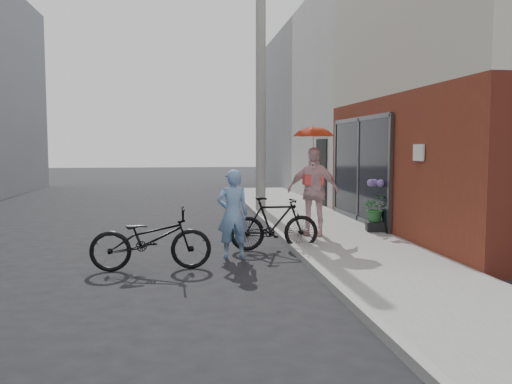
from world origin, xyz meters
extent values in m
plane|color=black|center=(0.00, 0.00, 0.00)|extent=(80.00, 80.00, 0.00)
cube|color=gray|center=(2.10, 2.00, 0.06)|extent=(2.20, 24.00, 0.12)
cube|color=#9E9E99|center=(0.94, 2.00, 0.06)|extent=(0.12, 24.00, 0.12)
cube|color=black|center=(3.16, 3.50, 1.36)|extent=(0.06, 3.80, 2.40)
cube|color=white|center=(3.16, 0.20, 1.82)|extent=(0.04, 0.40, 0.30)
cube|color=silver|center=(7.20, 9.00, 3.50)|extent=(8.00, 6.00, 7.00)
cube|color=gray|center=(7.20, 16.00, 3.50)|extent=(8.00, 8.00, 7.00)
cylinder|color=#9E9E99|center=(1.10, 6.00, 3.50)|extent=(0.28, 0.28, 7.00)
imported|color=#76A1D2|center=(-0.23, 0.13, 0.77)|extent=(0.59, 0.42, 1.54)
imported|color=black|center=(-1.58, -0.63, 0.49)|extent=(1.90, 0.72, 0.98)
imported|color=black|center=(0.60, 0.70, 0.50)|extent=(1.67, 0.49, 1.00)
imported|color=beige|center=(1.55, 1.61, 1.02)|extent=(1.14, 0.84, 1.80)
imported|color=red|center=(1.55, 1.61, 2.26)|extent=(0.79, 0.79, 0.69)
cube|color=black|center=(3.00, 1.91, 0.22)|extent=(0.45, 0.45, 0.20)
imported|color=#2A6930|center=(3.00, 1.91, 0.62)|extent=(0.53, 0.46, 0.59)
camera|label=1|loc=(-1.06, -9.13, 1.95)|focal=38.00mm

